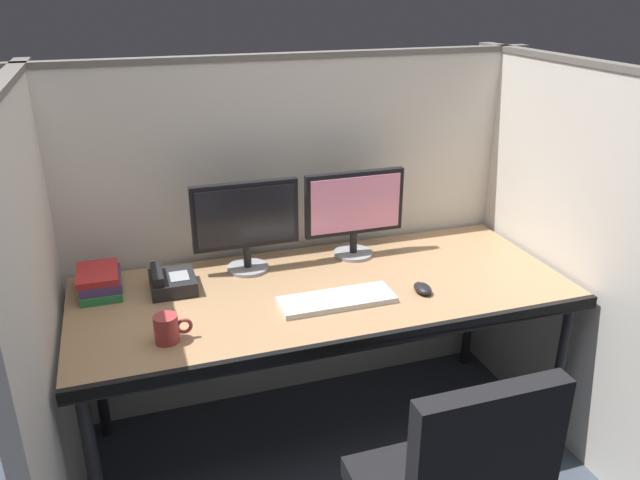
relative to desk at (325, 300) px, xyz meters
The scene contains 11 objects.
cubicle_partition_rear 0.47m from the desk, 90.00° to the left, with size 2.21×0.06×1.57m.
cubicle_partition_left 1.00m from the desk, behind, with size 0.06×1.41×1.57m.
cubicle_partition_right 1.00m from the desk, ahead, with size 0.06×1.41×1.57m.
desk is the anchor object (origin of this frame).
monitor_left 0.45m from the desk, 132.85° to the left, with size 0.43×0.17×0.37m.
monitor_right 0.44m from the desk, 50.54° to the left, with size 0.43×0.17×0.37m.
keyboard_main 0.13m from the desk, 87.28° to the right, with size 0.43×0.15×0.02m, color silver.
computer_mouse 0.38m from the desk, 22.63° to the right, with size 0.06×0.10×0.04m.
coffee_mug 0.65m from the desk, 162.19° to the right, with size 0.13×0.08×0.09m.
desk_phone 0.60m from the desk, 162.35° to the left, with size 0.17×0.19×0.09m.
book_stack 0.86m from the desk, 163.54° to the left, with size 0.16×0.22×0.09m.
Camera 1 is at (-0.69, -1.74, 1.84)m, focal length 34.99 mm.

